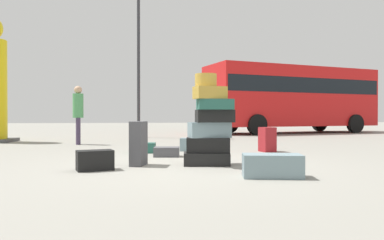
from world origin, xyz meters
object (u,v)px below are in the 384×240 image
Objects in this scene: suitcase_maroon_upright_blue at (267,139)px; lamp_post at (138,32)px; suitcase_tower at (209,127)px; suitcase_teal_white_trunk at (143,148)px; suitcase_slate_foreground_near at (272,166)px; suitcase_charcoal_left_side at (167,152)px; suitcase_slate_behind_tower at (193,145)px; parked_bus at (292,95)px; person_bearded_onlooker at (78,110)px; suitcase_black_right_side at (95,160)px; suitcase_charcoal_foreground_far at (139,143)px.

lamp_post is (-2.87, 6.21, 3.74)m from suitcase_maroon_upright_blue.
lamp_post reaches higher than suitcase_tower.
suitcase_teal_white_trunk is 3.95m from suitcase_slate_foreground_near.
suitcase_teal_white_trunk is at bearing -89.59° from lamp_post.
suitcase_slate_behind_tower is at bearing 65.37° from suitcase_charcoal_left_side.
parked_bus is at bearing 51.48° from suitcase_maroon_upright_blue.
suitcase_tower is at bearing -82.52° from lamp_post.
suitcase_maroon_upright_blue is (1.66, -0.42, 0.13)m from suitcase_slate_behind_tower.
person_bearded_onlooker is at bearing -159.94° from parked_bus.
suitcase_tower is 0.25× the size of lamp_post.
suitcase_tower is 2.55× the size of suitcase_slate_behind_tower.
suitcase_charcoal_left_side is 0.30× the size of person_bearded_onlooker.
suitcase_charcoal_left_side is at bearing 39.23° from suitcase_black_right_side.
suitcase_maroon_upright_blue is at bearing 1.48° from suitcase_slate_behind_tower.
person_bearded_onlooker reaches higher than suitcase_charcoal_left_side.
parked_bus is at bearing 38.91° from suitcase_black_right_side.
parked_bus reaches higher than suitcase_teal_white_trunk.
suitcase_maroon_upright_blue is 0.33× the size of person_bearded_onlooker.
parked_bus is 1.45× the size of lamp_post.
suitcase_black_right_side and suitcase_slate_behind_tower have the same top height.
suitcase_black_right_side is 0.89× the size of suitcase_slate_behind_tower.
suitcase_slate_foreground_near is at bearing -120.76° from suitcase_maroon_upright_blue.
suitcase_slate_behind_tower is 2.71m from suitcase_charcoal_foreground_far.
suitcase_tower is 2.70× the size of suitcase_maroon_upright_blue.
suitcase_charcoal_left_side is at bearing -107.43° from suitcase_slate_behind_tower.
suitcase_slate_foreground_near reaches higher than suitcase_teal_white_trunk.
suitcase_black_right_side is 14.20m from parked_bus.
parked_bus is (6.39, 11.15, 1.20)m from suitcase_tower.
suitcase_maroon_upright_blue is at bearing 46.74° from person_bearded_onlooker.
suitcase_tower reaches higher than suitcase_slate_behind_tower.
suitcase_charcoal_foreground_far reaches higher than suitcase_slate_foreground_near.
parked_bus reaches higher than suitcase_slate_behind_tower.
suitcase_teal_white_trunk is at bearing 103.50° from suitcase_charcoal_foreground_far.
person_bearded_onlooker is (-2.26, 3.58, 0.90)m from suitcase_charcoal_left_side.
lamp_post is at bearing 69.67° from suitcase_black_right_side.
suitcase_slate_foreground_near reaches higher than suitcase_charcoal_left_side.
parked_bus is at bearing 69.81° from suitcase_slate_behind_tower.
suitcase_charcoal_foreground_far is 13.43m from parked_bus.
suitcase_black_right_side reaches higher than suitcase_teal_white_trunk.
suitcase_black_right_side is 0.31× the size of person_bearded_onlooker.
suitcase_teal_white_trunk is at bearing 114.81° from suitcase_tower.
suitcase_black_right_side is 3.44m from suitcase_slate_behind_tower.
parked_bus is (5.81, 12.48, 1.68)m from suitcase_slate_foreground_near.
suitcase_charcoal_left_side is at bearing 82.58° from suitcase_charcoal_foreground_far.
suitcase_black_right_side is 5.48m from person_bearded_onlooker.
suitcase_slate_foreground_near reaches higher than suitcase_black_right_side.
person_bearded_onlooker is at bearing 85.46° from suitcase_black_right_side.
suitcase_slate_foreground_near is 10.52m from lamp_post.
suitcase_slate_behind_tower is at bearing -78.15° from lamp_post.
suitcase_tower is at bearing -76.98° from suitcase_slate_behind_tower.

